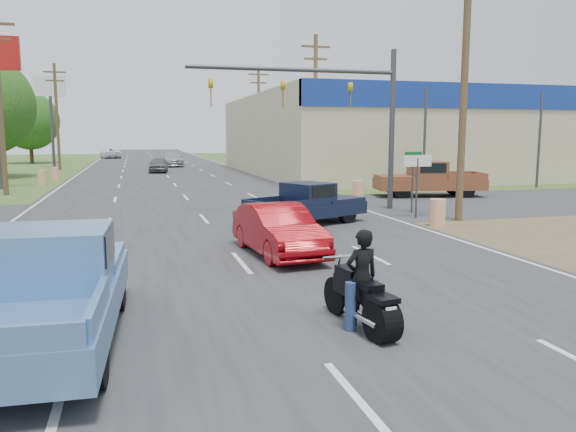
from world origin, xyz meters
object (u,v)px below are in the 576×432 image
object	(u,v)px
motorcycle	(363,302)
navy_pickup	(308,204)
red_convertible	(278,230)
blue_pickup	(45,286)
distant_car_grey	(158,165)
distant_car_silver	(172,159)
brown_pickup	(426,179)
rider	(362,283)
distant_car_white	(110,153)

from	to	relation	value
motorcycle	navy_pickup	xyz separation A→B (m)	(2.54, 11.21, 0.28)
red_convertible	navy_pickup	bearing A→B (deg)	58.18
navy_pickup	blue_pickup	bearing A→B (deg)	-61.08
distant_car_grey	distant_car_silver	distance (m)	9.88
motorcycle	brown_pickup	size ratio (longest dim) A/B	0.37
blue_pickup	distant_car_silver	bearing A→B (deg)	87.15
red_convertible	brown_pickup	size ratio (longest dim) A/B	0.70
blue_pickup	distant_car_grey	size ratio (longest dim) A/B	1.45
blue_pickup	navy_pickup	bearing A→B (deg)	56.93
navy_pickup	distant_car_grey	world-z (taller)	navy_pickup
rider	navy_pickup	world-z (taller)	rider
motorcycle	rider	bearing A→B (deg)	90.00
distant_car_grey	red_convertible	bearing A→B (deg)	-82.18
red_convertible	motorcycle	size ratio (longest dim) A/B	1.87
blue_pickup	distant_car_white	distance (m)	76.18
rider	distant_car_white	xyz separation A→B (m)	(-6.87, 76.86, -0.08)
red_convertible	navy_pickup	size ratio (longest dim) A/B	0.84
motorcycle	blue_pickup	distance (m)	5.15
distant_car_grey	distant_car_white	bearing A→B (deg)	104.10
blue_pickup	distant_car_silver	xyz separation A→B (m)	(5.33, 51.84, -0.16)
rider	navy_pickup	distance (m)	11.43
navy_pickup	distant_car_silver	bearing A→B (deg)	158.17
brown_pickup	distant_car_white	distance (m)	61.01
motorcycle	distant_car_silver	bearing A→B (deg)	81.37
motorcycle	brown_pickup	bearing A→B (deg)	49.91
distant_car_grey	distant_car_silver	xyz separation A→B (m)	(1.82, 9.71, 0.11)
blue_pickup	distant_car_grey	distance (m)	42.28
distant_car_grey	brown_pickup	bearing A→B (deg)	-56.13
motorcycle	brown_pickup	distance (m)	22.09
red_convertible	distant_car_grey	xyz separation A→B (m)	(-1.67, 36.65, -0.02)
rider	distant_car_grey	world-z (taller)	rider
navy_pickup	distant_car_white	xyz separation A→B (m)	(-9.42, 65.72, -0.05)
navy_pickup	distant_car_white	size ratio (longest dim) A/B	0.95
distant_car_silver	navy_pickup	bearing A→B (deg)	-88.52
red_convertible	blue_pickup	xyz separation A→B (m)	(-5.19, -5.48, 0.24)
motorcycle	brown_pickup	xyz separation A→B (m)	(11.62, 18.79, 0.45)
navy_pickup	distant_car_silver	size ratio (longest dim) A/B	0.93
brown_pickup	distant_car_silver	size ratio (longest dim) A/B	1.13
rider	navy_pickup	bearing A→B (deg)	-111.22
red_convertible	blue_pickup	size ratio (longest dim) A/B	0.74
red_convertible	rider	xyz separation A→B (m)	(-0.13, -6.18, 0.12)
distant_car_white	rider	bearing A→B (deg)	85.65
brown_pickup	rider	bearing A→B (deg)	159.60
navy_pickup	brown_pickup	distance (m)	11.83
blue_pickup	navy_pickup	xyz separation A→B (m)	(7.61, 10.44, -0.16)
brown_pickup	distant_car_silver	distance (m)	35.68
brown_pickup	distant_car_white	bearing A→B (deg)	29.09
rider	distant_car_silver	distance (m)	52.54
brown_pickup	distant_car_white	xyz separation A→B (m)	(-18.50, 58.14, -0.23)
motorcycle	rider	world-z (taller)	rider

